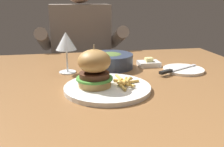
{
  "coord_description": "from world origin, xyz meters",
  "views": [
    {
      "loc": [
        -0.14,
        -0.83,
        1.01
      ],
      "look_at": [
        -0.0,
        -0.08,
        0.78
      ],
      "focal_mm": 40.0,
      "sensor_mm": 36.0,
      "label": 1
    }
  ],
  "objects_px": {
    "burger_sandwich": "(94,68)",
    "main_plate": "(107,88)",
    "soup_bowl": "(111,60)",
    "butter_dish": "(149,63)",
    "diner_person": "(82,70)",
    "table_knife": "(175,70)",
    "bread_plate": "(183,70)",
    "wine_glass": "(66,42)"
  },
  "relations": [
    {
      "from": "burger_sandwich",
      "to": "table_knife",
      "type": "relative_size",
      "value": 0.67
    },
    {
      "from": "burger_sandwich",
      "to": "butter_dish",
      "type": "distance_m",
      "value": 0.36
    },
    {
      "from": "bread_plate",
      "to": "butter_dish",
      "type": "height_order",
      "value": "butter_dish"
    },
    {
      "from": "burger_sandwich",
      "to": "soup_bowl",
      "type": "xyz_separation_m",
      "value": [
        0.09,
        0.25,
        -0.04
      ]
    },
    {
      "from": "butter_dish",
      "to": "diner_person",
      "type": "relative_size",
      "value": 0.08
    },
    {
      "from": "table_knife",
      "to": "butter_dish",
      "type": "distance_m",
      "value": 0.14
    },
    {
      "from": "wine_glass",
      "to": "bread_plate",
      "type": "xyz_separation_m",
      "value": [
        0.45,
        -0.06,
        -0.11
      ]
    },
    {
      "from": "burger_sandwich",
      "to": "main_plate",
      "type": "bearing_deg",
      "value": -8.49
    },
    {
      "from": "burger_sandwich",
      "to": "soup_bowl",
      "type": "distance_m",
      "value": 0.27
    },
    {
      "from": "butter_dish",
      "to": "diner_person",
      "type": "height_order",
      "value": "diner_person"
    },
    {
      "from": "table_knife",
      "to": "burger_sandwich",
      "type": "bearing_deg",
      "value": -158.27
    },
    {
      "from": "soup_bowl",
      "to": "main_plate",
      "type": "bearing_deg",
      "value": -102.17
    },
    {
      "from": "soup_bowl",
      "to": "diner_person",
      "type": "distance_m",
      "value": 0.64
    },
    {
      "from": "burger_sandwich",
      "to": "table_knife",
      "type": "height_order",
      "value": "burger_sandwich"
    },
    {
      "from": "bread_plate",
      "to": "soup_bowl",
      "type": "bearing_deg",
      "value": 159.98
    },
    {
      "from": "wine_glass",
      "to": "soup_bowl",
      "type": "relative_size",
      "value": 0.85
    },
    {
      "from": "diner_person",
      "to": "table_knife",
      "type": "bearing_deg",
      "value": -66.62
    },
    {
      "from": "burger_sandwich",
      "to": "bread_plate",
      "type": "height_order",
      "value": "burger_sandwich"
    },
    {
      "from": "main_plate",
      "to": "wine_glass",
      "type": "relative_size",
      "value": 1.73
    },
    {
      "from": "bread_plate",
      "to": "soup_bowl",
      "type": "xyz_separation_m",
      "value": [
        -0.27,
        0.1,
        0.03
      ]
    },
    {
      "from": "wine_glass",
      "to": "diner_person",
      "type": "xyz_separation_m",
      "value": [
        0.09,
        0.64,
        -0.29
      ]
    },
    {
      "from": "main_plate",
      "to": "soup_bowl",
      "type": "xyz_separation_m",
      "value": [
        0.06,
        0.26,
        0.02
      ]
    },
    {
      "from": "diner_person",
      "to": "butter_dish",
      "type": "bearing_deg",
      "value": -67.85
    },
    {
      "from": "diner_person",
      "to": "burger_sandwich",
      "type": "bearing_deg",
      "value": -90.73
    },
    {
      "from": "table_knife",
      "to": "wine_glass",
      "type": "bearing_deg",
      "value": 168.45
    },
    {
      "from": "diner_person",
      "to": "main_plate",
      "type": "bearing_deg",
      "value": -88.13
    },
    {
      "from": "table_knife",
      "to": "soup_bowl",
      "type": "relative_size",
      "value": 1.04
    },
    {
      "from": "bread_plate",
      "to": "wine_glass",
      "type": "bearing_deg",
      "value": 172.45
    },
    {
      "from": "burger_sandwich",
      "to": "table_knife",
      "type": "distance_m",
      "value": 0.35
    },
    {
      "from": "wine_glass",
      "to": "diner_person",
      "type": "height_order",
      "value": "diner_person"
    },
    {
      "from": "butter_dish",
      "to": "soup_bowl",
      "type": "distance_m",
      "value": 0.16
    },
    {
      "from": "soup_bowl",
      "to": "butter_dish",
      "type": "bearing_deg",
      "value": -1.48
    },
    {
      "from": "wine_glass",
      "to": "table_knife",
      "type": "xyz_separation_m",
      "value": [
        0.4,
        -0.08,
        -0.1
      ]
    },
    {
      "from": "soup_bowl",
      "to": "bread_plate",
      "type": "bearing_deg",
      "value": -20.02
    },
    {
      "from": "bread_plate",
      "to": "table_knife",
      "type": "height_order",
      "value": "table_knife"
    },
    {
      "from": "bread_plate",
      "to": "diner_person",
      "type": "distance_m",
      "value": 0.81
    },
    {
      "from": "bread_plate",
      "to": "table_knife",
      "type": "bearing_deg",
      "value": -152.41
    },
    {
      "from": "main_plate",
      "to": "diner_person",
      "type": "relative_size",
      "value": 0.23
    },
    {
      "from": "main_plate",
      "to": "diner_person",
      "type": "bearing_deg",
      "value": 91.87
    },
    {
      "from": "wine_glass",
      "to": "diner_person",
      "type": "relative_size",
      "value": 0.13
    },
    {
      "from": "main_plate",
      "to": "table_knife",
      "type": "xyz_separation_m",
      "value": [
        0.29,
        0.13,
        0.01
      ]
    },
    {
      "from": "bread_plate",
      "to": "diner_person",
      "type": "xyz_separation_m",
      "value": [
        -0.36,
        0.7,
        -0.18
      ]
    }
  ]
}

